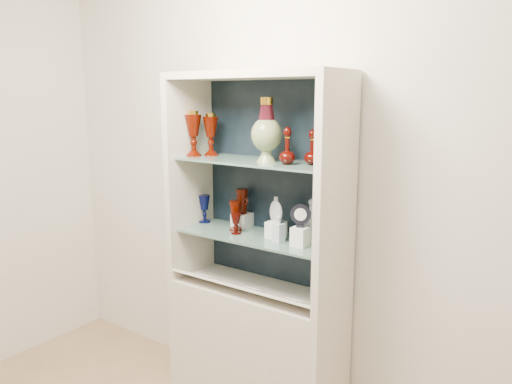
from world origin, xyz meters
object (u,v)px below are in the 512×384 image
Objects in this scene: lidded_bowl at (329,158)px; cameo_medallion at (301,215)px; ruby_goblet_small at (236,224)px; pedestal_lamp_right at (193,134)px; flat_flask at (276,209)px; clear_round_decanter at (312,214)px; ruby_pitcher at (242,201)px; pedestal_lamp_left at (211,134)px; ruby_decanter_a at (287,144)px; cobalt_goblet at (204,209)px; clear_square_bottle at (279,229)px; ruby_goblet_tall at (235,216)px; enamel_urn at (267,130)px; ruby_decanter_b at (312,146)px.

lidded_bowl reaches higher than cameo_medallion.
pedestal_lamp_right is at bearing -179.36° from ruby_goblet_small.
flat_flask is 0.94× the size of clear_round_decanter.
ruby_pitcher is at bearing 170.37° from lidded_bowl.
clear_round_decanter is (0.48, -0.03, -0.01)m from ruby_pitcher.
pedestal_lamp_left reaches higher than flat_flask.
cameo_medallion is at bearing -91.73° from clear_round_decanter.
cameo_medallion reaches higher than clear_round_decanter.
pedestal_lamp_right is 2.05× the size of cameo_medallion.
pedestal_lamp_right is at bearing -179.43° from ruby_decanter_a.
cobalt_goblet is 0.26m from ruby_pitcher.
clear_round_decanter reaches higher than cobalt_goblet.
flat_flask is (-0.10, 0.06, -0.36)m from ruby_decanter_a.
cobalt_goblet is 0.61m from clear_square_bottle.
ruby_pitcher reaches higher than ruby_goblet_tall.
ruby_goblet_small is at bearing -179.49° from ruby_decanter_a.
lidded_bowl is 0.59× the size of clear_round_decanter.
enamel_urn is 1.77× the size of ruby_decanter_b.
pedestal_lamp_left reaches higher than ruby_decanter_a.
clear_round_decanter is (0.65, 0.04, -0.40)m from pedestal_lamp_left.
ruby_goblet_tall is at bearing -54.20° from ruby_pitcher.
ruby_decanter_a is 0.38m from flat_flask.
clear_square_bottle is at bearing -7.79° from pedestal_lamp_left.
enamel_urn reaches higher than pedestal_lamp_left.
ruby_goblet_small is (0.24, -0.08, -0.48)m from pedestal_lamp_left.
lidded_bowl is 0.52× the size of ruby_goblet_tall.
lidded_bowl is at bearing -2.27° from pedestal_lamp_left.
clear_square_bottle is 0.19m from clear_round_decanter.
cobalt_goblet is at bearing 177.64° from ruby_decanter_b.
ruby_goblet_tall is at bearing -172.10° from clear_round_decanter.
flat_flask is at bearing 5.87° from ruby_pitcher.
clear_round_decanter is (0.23, 0.10, -0.44)m from enamel_urn.
pedestal_lamp_left is 0.10m from pedestal_lamp_right.
enamel_urn is at bearing -6.98° from pedestal_lamp_left.
lidded_bowl reaches higher than ruby_goblet_tall.
ruby_decanter_a is at bearing -8.00° from enamel_urn.
pedestal_lamp_right is 0.48m from cobalt_goblet.
flat_flask reaches higher than ruby_goblet_tall.
cobalt_goblet reaches higher than ruby_goblet_small.
ruby_pitcher is 0.97× the size of clear_round_decanter.
clear_round_decanter is at bearing 7.90° from ruby_goblet_tall.
ruby_decanter_a is 0.41m from clear_round_decanter.
enamel_urn is 0.55m from ruby_goblet_tall.
lidded_bowl is 0.62× the size of ruby_pitcher.
cobalt_goblet is 0.55m from flat_flask.
pedestal_lamp_right is at bearing -81.45° from cobalt_goblet.
pedestal_lamp_left is 0.73× the size of enamel_urn.
ruby_goblet_tall is (0.19, -0.02, -0.46)m from pedestal_lamp_left.
cobalt_goblet is 0.74m from cameo_medallion.
cobalt_goblet is (-0.65, 0.09, -0.44)m from ruby_decanter_a.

